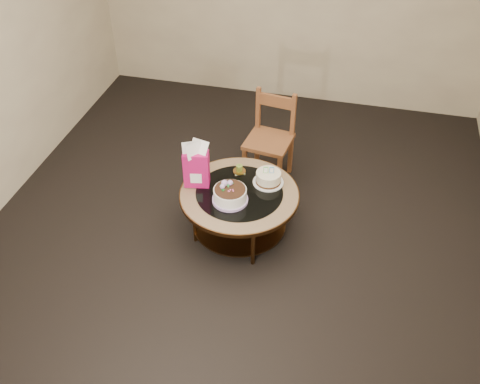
% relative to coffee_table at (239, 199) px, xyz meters
% --- Properties ---
extents(ground, '(5.00, 5.00, 0.00)m').
position_rel_coffee_table_xyz_m(ground, '(-0.00, 0.00, -0.38)').
color(ground, black).
rests_on(ground, ground).
extents(room_walls, '(4.52, 5.02, 2.61)m').
position_rel_coffee_table_xyz_m(room_walls, '(-0.00, 0.00, 1.16)').
color(room_walls, beige).
rests_on(room_walls, ground).
extents(coffee_table, '(1.02, 1.02, 0.46)m').
position_rel_coffee_table_xyz_m(coffee_table, '(0.00, 0.00, 0.00)').
color(coffee_table, '#553418').
rests_on(coffee_table, ground).
extents(decorated_cake, '(0.30, 0.30, 0.17)m').
position_rel_coffee_table_xyz_m(decorated_cake, '(-0.05, -0.12, 0.14)').
color(decorated_cake, '#B594D1').
rests_on(decorated_cake, coffee_table).
extents(cream_cake, '(0.27, 0.27, 0.17)m').
position_rel_coffee_table_xyz_m(cream_cake, '(0.21, 0.18, 0.13)').
color(cream_cake, white).
rests_on(cream_cake, coffee_table).
extents(gift_bag, '(0.23, 0.18, 0.43)m').
position_rel_coffee_table_xyz_m(gift_bag, '(-0.38, 0.02, 0.29)').
color(gift_bag, '#C4125C').
rests_on(gift_bag, coffee_table).
extents(pillar_candle, '(0.12, 0.12, 0.08)m').
position_rel_coffee_table_xyz_m(pillar_candle, '(-0.07, 0.27, 0.11)').
color(pillar_candle, '#DBC95A').
rests_on(pillar_candle, coffee_table).
extents(dining_chair, '(0.47, 0.47, 0.89)m').
position_rel_coffee_table_xyz_m(dining_chair, '(0.09, 0.86, 0.08)').
color(dining_chair, brown).
rests_on(dining_chair, ground).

